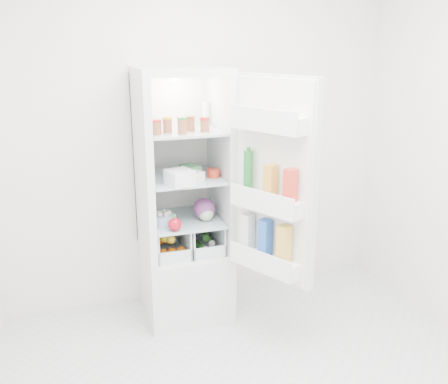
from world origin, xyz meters
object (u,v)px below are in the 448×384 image
object	(u,v)px
mushroom_bowl	(164,220)
fridge_door	(273,187)
red_cabbage	(204,209)
refrigerator	(183,226)

from	to	relation	value
mushroom_bowl	fridge_door	size ratio (longest dim) A/B	0.12
red_cabbage	refrigerator	bearing A→B (deg)	137.25
mushroom_bowl	fridge_door	distance (m)	0.82
mushroom_bowl	fridge_door	bearing A→B (deg)	-37.30
red_cabbage	fridge_door	distance (m)	0.63
mushroom_bowl	fridge_door	xyz separation A→B (m)	(0.60, -0.46, 0.31)
fridge_door	mushroom_bowl	bearing A→B (deg)	25.32
refrigerator	fridge_door	xyz separation A→B (m)	(0.44, -0.60, 0.43)
refrigerator	mushroom_bowl	world-z (taller)	refrigerator
red_cabbage	mushroom_bowl	xyz separation A→B (m)	(-0.30, -0.02, -0.04)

